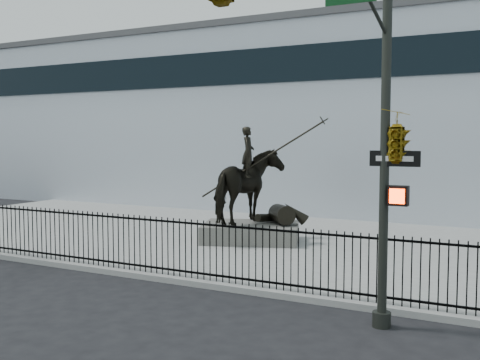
% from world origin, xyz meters
% --- Properties ---
extents(ground, '(120.00, 120.00, 0.00)m').
position_xyz_m(ground, '(0.00, 0.00, 0.00)').
color(ground, black).
rests_on(ground, ground).
extents(plaza, '(30.00, 12.00, 0.15)m').
position_xyz_m(plaza, '(0.00, 7.00, 0.07)').
color(plaza, gray).
rests_on(plaza, ground).
extents(building, '(44.00, 14.00, 9.00)m').
position_xyz_m(building, '(0.00, 20.00, 4.50)').
color(building, silver).
rests_on(building, ground).
extents(picket_fence, '(22.10, 0.10, 1.50)m').
position_xyz_m(picket_fence, '(0.00, 1.25, 0.90)').
color(picket_fence, black).
rests_on(picket_fence, plaza).
extents(statue_plinth, '(3.78, 3.17, 0.60)m').
position_xyz_m(statue_plinth, '(1.02, 6.54, 0.45)').
color(statue_plinth, '#504E49').
rests_on(statue_plinth, plaza).
extents(equestrian_statue, '(3.91, 3.13, 3.50)m').
position_xyz_m(equestrian_statue, '(1.08, 6.56, 2.02)').
color(equestrian_statue, black).
rests_on(equestrian_statue, statue_plinth).
extents(traffic_signal_right, '(2.17, 6.86, 7.00)m').
position_xyz_m(traffic_signal_right, '(6.47, -2.00, 4.85)').
color(traffic_signal_right, '#262923').
rests_on(traffic_signal_right, ground).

